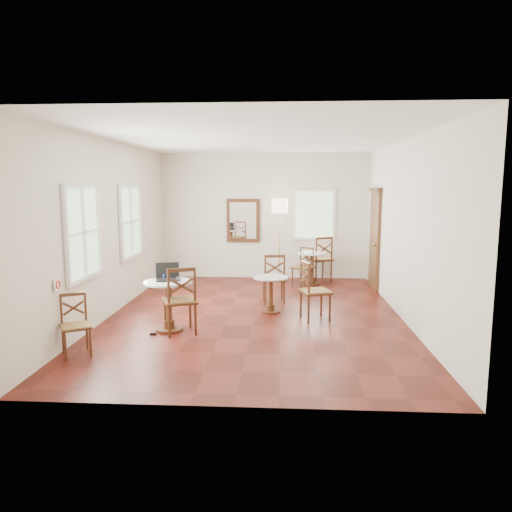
{
  "coord_description": "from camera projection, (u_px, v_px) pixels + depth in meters",
  "views": [
    {
      "loc": [
        0.5,
        -8.08,
        2.23
      ],
      "look_at": [
        0.0,
        0.3,
        1.0
      ],
      "focal_mm": 33.6,
      "sensor_mm": 36.0,
      "label": 1
    }
  ],
  "objects": [
    {
      "name": "chair_mid_b",
      "position": [
        314.0,
        291.0,
        7.98
      ],
      "size": [
        0.58,
        0.58,
        0.99
      ],
      "rotation": [
        0.0,
        0.0,
        1.88
      ],
      "color": "#472411",
      "rests_on": "ground"
    },
    {
      "name": "chair_mid_a",
      "position": [
        274.0,
        278.0,
        9.18
      ],
      "size": [
        0.49,
        0.49,
        0.95
      ],
      "rotation": [
        0.0,
        0.0,
        3.26
      ],
      "color": "#472411",
      "rests_on": "ground"
    },
    {
      "name": "cafe_table_near",
      "position": [
        169.0,
        300.0,
        7.39
      ],
      "size": [
        0.74,
        0.74,
        0.78
      ],
      "color": "#472411",
      "rests_on": "ground"
    },
    {
      "name": "power_adapter",
      "position": [
        153.0,
        334.0,
        7.23
      ],
      "size": [
        0.09,
        0.05,
        0.04
      ],
      "primitive_type": "cube",
      "color": "black",
      "rests_on": "ground"
    },
    {
      "name": "chair_near_b",
      "position": [
        75.0,
        325.0,
        6.33
      ],
      "size": [
        0.51,
        0.51,
        0.82
      ],
      "rotation": [
        0.0,
        0.0,
        0.53
      ],
      "color": "#472411",
      "rests_on": "ground"
    },
    {
      "name": "cafe_table_mid",
      "position": [
        271.0,
        290.0,
        8.47
      ],
      "size": [
        0.61,
        0.61,
        0.65
      ],
      "color": "#472411",
      "rests_on": "ground"
    },
    {
      "name": "chair_back_b",
      "position": [
        303.0,
        267.0,
        10.71
      ],
      "size": [
        0.56,
        0.56,
        0.88
      ],
      "rotation": [
        0.0,
        0.0,
        -0.6
      ],
      "color": "#472411",
      "rests_on": "ground"
    },
    {
      "name": "laptop",
      "position": [
        168.0,
        276.0,
        7.45
      ],
      "size": [
        0.43,
        0.38,
        0.26
      ],
      "rotation": [
        0.0,
        0.0,
        0.27
      ],
      "color": "black",
      "rests_on": "cafe_table_near"
    },
    {
      "name": "cafe_table_back",
      "position": [
        312.0,
        265.0,
        10.88
      ],
      "size": [
        0.7,
        0.7,
        0.74
      ],
      "color": "#472411",
      "rests_on": "ground"
    },
    {
      "name": "chair_near_a",
      "position": [
        180.0,
        300.0,
        7.23
      ],
      "size": [
        0.63,
        0.63,
        1.04
      ],
      "rotation": [
        0.0,
        0.0,
        3.54
      ],
      "color": "#472411",
      "rests_on": "ground"
    },
    {
      "name": "ground",
      "position": [
        255.0,
        315.0,
        8.33
      ],
      "size": [
        7.0,
        7.0,
        0.0
      ],
      "primitive_type": "plane",
      "color": "#4F140D",
      "rests_on": "ground"
    },
    {
      "name": "chair_back_a",
      "position": [
        320.0,
        259.0,
        11.25
      ],
      "size": [
        0.66,
        0.66,
        1.07
      ],
      "rotation": [
        0.0,
        0.0,
        3.58
      ],
      "color": "#472411",
      "rests_on": "ground"
    },
    {
      "name": "mouse",
      "position": [
        168.0,
        280.0,
        7.34
      ],
      "size": [
        0.09,
        0.06,
        0.03
      ],
      "primitive_type": "ellipsoid",
      "rotation": [
        0.0,
        0.0,
        -0.12
      ],
      "color": "black",
      "rests_on": "cafe_table_near"
    },
    {
      "name": "navy_mug",
      "position": [
        165.0,
        276.0,
        7.5
      ],
      "size": [
        0.11,
        0.07,
        0.09
      ],
      "color": "#101535",
      "rests_on": "cafe_table_near"
    },
    {
      "name": "water_glass",
      "position": [
        179.0,
        280.0,
        7.23
      ],
      "size": [
        0.06,
        0.06,
        0.09
      ],
      "primitive_type": "cylinder",
      "color": "white",
      "rests_on": "cafe_table_near"
    },
    {
      "name": "floor_lamp",
      "position": [
        280.0,
        211.0,
        11.18
      ],
      "size": [
        0.38,
        0.38,
        1.94
      ],
      "color": "#BF8C3F",
      "rests_on": "ground"
    },
    {
      "name": "room_shell",
      "position": [
        252.0,
        206.0,
        8.33
      ],
      "size": [
        5.02,
        7.02,
        3.01
      ],
      "color": "silver",
      "rests_on": "ground"
    }
  ]
}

